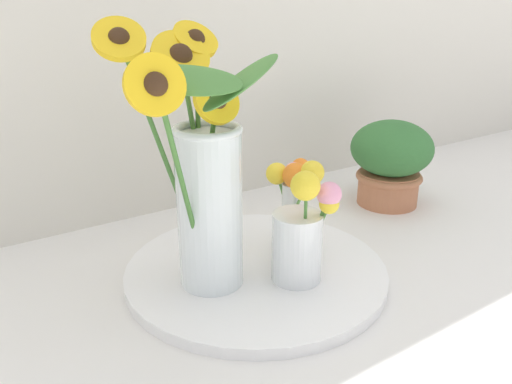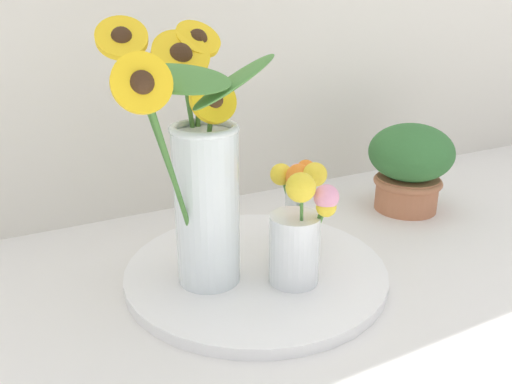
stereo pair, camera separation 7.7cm
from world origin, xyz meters
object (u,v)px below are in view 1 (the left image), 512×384
vase_bulb_right (293,201)px  potted_plant (391,160)px  mason_jar_sunflowers (205,180)px  serving_tray (256,271)px  vase_small_center (302,236)px

vase_bulb_right → potted_plant: same height
mason_jar_sunflowers → vase_bulb_right: 0.19m
serving_tray → potted_plant: size_ratio=2.26×
serving_tray → potted_plant: (0.42, 0.10, 0.09)m
mason_jar_sunflowers → vase_bulb_right: (0.17, 0.01, -0.07)m
vase_small_center → potted_plant: 0.42m
serving_tray → vase_bulb_right: size_ratio=2.51×
mason_jar_sunflowers → vase_small_center: bearing=-29.6°
serving_tray → vase_small_center: 0.12m
vase_bulb_right → potted_plant: size_ratio=0.90×
mason_jar_sunflowers → vase_bulb_right: bearing=4.5°
vase_small_center → vase_bulb_right: bearing=61.5°
vase_small_center → potted_plant: size_ratio=0.98×
vase_bulb_right → potted_plant: (0.34, 0.09, -0.01)m
vase_small_center → vase_bulb_right: (0.05, 0.08, 0.02)m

